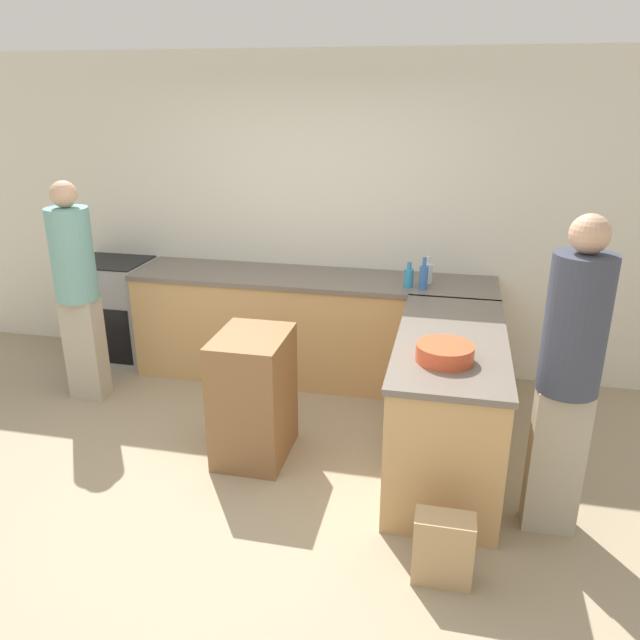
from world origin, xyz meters
name	(u,v)px	position (x,y,z in m)	size (l,w,h in m)	color
ground_plane	(248,494)	(0.00, 0.00, 0.00)	(14.00, 14.00, 0.00)	tan
wall_back	(321,217)	(0.00, 2.12, 1.35)	(8.00, 0.06, 2.70)	silver
counter_back	(312,327)	(0.00, 1.76, 0.46)	(3.05, 0.68, 0.92)	tan
counter_peninsula	(447,402)	(1.18, 0.63, 0.46)	(0.69, 1.65, 0.92)	tan
range_oven	(116,310)	(-1.87, 1.79, 0.46)	(0.69, 0.60, 0.93)	#99999E
island_table	(253,396)	(-0.10, 0.46, 0.44)	(0.46, 0.59, 0.89)	brown
mixing_bowl	(445,353)	(1.14, 0.24, 0.97)	(0.33, 0.33, 0.10)	#DB512D
vinegar_bottle_clear	(427,273)	(0.95, 1.77, 1.01)	(0.08, 0.08, 0.22)	silver
dish_soap_bottle	(409,277)	(0.82, 1.63, 1.00)	(0.07, 0.07, 0.20)	#338CBF
water_bottle_blue	(424,277)	(0.93, 1.60, 1.02)	(0.07, 0.07, 0.25)	#386BB7
person_by_range	(77,285)	(-1.70, 0.99, 0.96)	(0.32, 0.32, 1.76)	#ADA38E
person_at_peninsula	(569,369)	(1.79, 0.10, 1.00)	(0.32, 0.32, 1.83)	#ADA38E
paper_bag	(443,549)	(1.21, -0.47, 0.19)	(0.30, 0.16, 0.39)	tan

